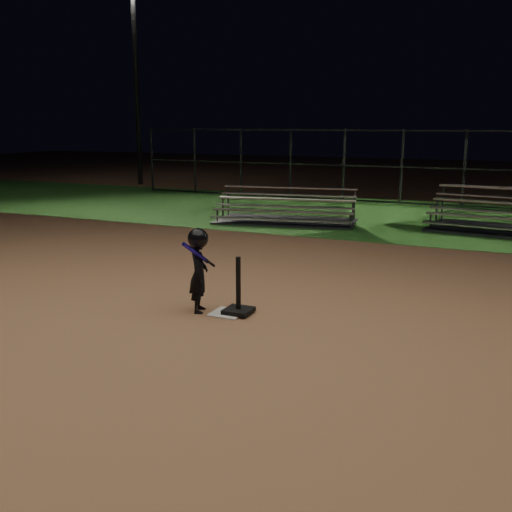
{
  "coord_description": "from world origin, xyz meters",
  "views": [
    {
      "loc": [
        3.66,
        -7.16,
        2.67
      ],
      "look_at": [
        0.0,
        1.0,
        0.65
      ],
      "focal_mm": 41.18,
      "sensor_mm": 36.0,
      "label": 1
    }
  ],
  "objects_px": {
    "home_plate": "(228,313)",
    "light_pole_left": "(135,70)",
    "bleacher_left": "(286,216)",
    "child_batter": "(199,268)",
    "batting_tee": "(238,302)"
  },
  "relations": [
    {
      "from": "home_plate",
      "to": "child_batter",
      "type": "xyz_separation_m",
      "value": [
        -0.43,
        -0.06,
        0.64
      ]
    },
    {
      "from": "child_batter",
      "to": "batting_tee",
      "type": "bearing_deg",
      "value": -99.75
    },
    {
      "from": "child_batter",
      "to": "bleacher_left",
      "type": "bearing_deg",
      "value": -8.86
    },
    {
      "from": "bleacher_left",
      "to": "light_pole_left",
      "type": "relative_size",
      "value": 0.49
    },
    {
      "from": "bleacher_left",
      "to": "child_batter",
      "type": "bearing_deg",
      "value": -87.59
    },
    {
      "from": "home_plate",
      "to": "batting_tee",
      "type": "height_order",
      "value": "batting_tee"
    },
    {
      "from": "home_plate",
      "to": "batting_tee",
      "type": "bearing_deg",
      "value": 22.73
    },
    {
      "from": "child_batter",
      "to": "home_plate",
      "type": "bearing_deg",
      "value": -103.82
    },
    {
      "from": "home_plate",
      "to": "bleacher_left",
      "type": "xyz_separation_m",
      "value": [
        -2.15,
        7.82,
        0.18
      ]
    },
    {
      "from": "light_pole_left",
      "to": "home_plate",
      "type": "bearing_deg",
      "value": -51.23
    },
    {
      "from": "child_batter",
      "to": "bleacher_left",
      "type": "height_order",
      "value": "child_batter"
    },
    {
      "from": "child_batter",
      "to": "bleacher_left",
      "type": "xyz_separation_m",
      "value": [
        -1.72,
        7.87,
        -0.46
      ]
    },
    {
      "from": "batting_tee",
      "to": "child_batter",
      "type": "xyz_separation_m",
      "value": [
        -0.58,
        -0.12,
        0.48
      ]
    },
    {
      "from": "home_plate",
      "to": "light_pole_left",
      "type": "xyz_separation_m",
      "value": [
        -12.0,
        14.94,
        4.93
      ]
    },
    {
      "from": "bleacher_left",
      "to": "light_pole_left",
      "type": "distance_m",
      "value": 13.05
    }
  ]
}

